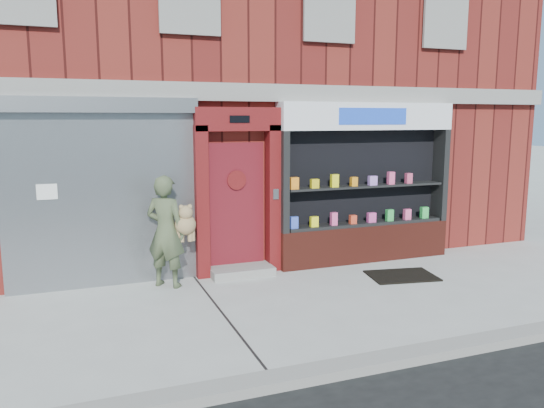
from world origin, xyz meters
TOP-DOWN VIEW (x-y plane):
  - ground at (0.00, 0.00)m, footprint 80.00×80.00m
  - curb at (0.00, -2.15)m, footprint 60.00×0.30m
  - building at (-0.00, 5.99)m, footprint 12.00×8.16m
  - shutter_bay at (-3.00, 1.93)m, footprint 3.10×0.30m
  - red_door_bay at (-0.75, 1.86)m, footprint 1.52×0.58m
  - pharmacy_bay at (1.75, 1.81)m, footprint 3.50×0.41m
  - woman at (-2.03, 1.54)m, footprint 0.88×0.76m
  - doormat at (1.83, 0.64)m, footprint 1.25×0.97m

SIDE VIEW (x-z plane):
  - ground at x=0.00m, z-range 0.00..0.00m
  - doormat at x=1.83m, z-range 0.00..0.03m
  - curb at x=0.00m, z-range 0.00..0.12m
  - woman at x=-2.03m, z-range 0.01..1.84m
  - pharmacy_bay at x=1.75m, z-range -0.13..2.87m
  - red_door_bay at x=-0.75m, z-range 0.01..2.91m
  - shutter_bay at x=-3.00m, z-range 0.20..3.24m
  - building at x=0.00m, z-range 0.00..8.00m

